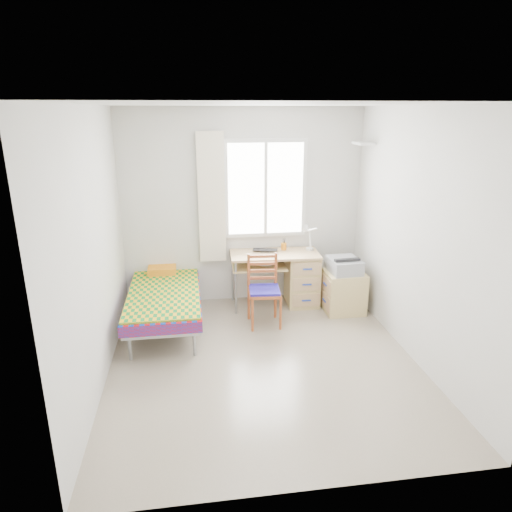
{
  "coord_description": "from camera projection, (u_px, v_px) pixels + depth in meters",
  "views": [
    {
      "loc": [
        -0.69,
        -4.22,
        2.56
      ],
      "look_at": [
        0.0,
        0.55,
        1.0
      ],
      "focal_mm": 32.0,
      "sensor_mm": 36.0,
      "label": 1
    }
  ],
  "objects": [
    {
      "name": "floor",
      "position": [
        263.0,
        361.0,
        4.85
      ],
      "size": [
        3.5,
        3.5,
        0.0
      ],
      "primitive_type": "plane",
      "color": "#BCAD93",
      "rests_on": "ground"
    },
    {
      "name": "ceiling",
      "position": [
        265.0,
        104.0,
        4.05
      ],
      "size": [
        3.5,
        3.5,
        0.0
      ],
      "primitive_type": "plane",
      "rotation": [
        3.14,
        0.0,
        0.0
      ],
      "color": "white",
      "rests_on": "wall_back"
    },
    {
      "name": "wall_back",
      "position": [
        243.0,
        208.0,
        6.1
      ],
      "size": [
        3.2,
        0.0,
        3.2
      ],
      "primitive_type": "plane",
      "rotation": [
        1.57,
        0.0,
        0.0
      ],
      "color": "silver",
      "rests_on": "ground"
    },
    {
      "name": "wall_left",
      "position": [
        94.0,
        251.0,
        4.23
      ],
      "size": [
        0.0,
        3.5,
        3.5
      ],
      "primitive_type": "plane",
      "rotation": [
        1.57,
        0.0,
        1.57
      ],
      "color": "silver",
      "rests_on": "ground"
    },
    {
      "name": "wall_right",
      "position": [
        418.0,
        238.0,
        4.67
      ],
      "size": [
        0.0,
        3.5,
        3.5
      ],
      "primitive_type": "plane",
      "rotation": [
        1.57,
        0.0,
        -1.57
      ],
      "color": "silver",
      "rests_on": "ground"
    },
    {
      "name": "window",
      "position": [
        266.0,
        189.0,
        6.04
      ],
      "size": [
        1.1,
        0.04,
        1.3
      ],
      "color": "white",
      "rests_on": "wall_back"
    },
    {
      "name": "curtain",
      "position": [
        212.0,
        199.0,
        5.93
      ],
      "size": [
        0.35,
        0.05,
        1.7
      ],
      "primitive_type": "cube",
      "color": "#F5EACA",
      "rests_on": "wall_back"
    },
    {
      "name": "floating_shelf",
      "position": [
        364.0,
        143.0,
        5.71
      ],
      "size": [
        0.2,
        0.32,
        0.03
      ],
      "primitive_type": "cube",
      "color": "white",
      "rests_on": "wall_right"
    },
    {
      "name": "bed",
      "position": [
        165.0,
        293.0,
        5.64
      ],
      "size": [
        0.88,
        1.85,
        0.8
      ],
      "rotation": [
        0.0,
        0.0,
        0.0
      ],
      "color": "#979B9F",
      "rests_on": "floor"
    },
    {
      "name": "desk",
      "position": [
        297.0,
        276.0,
        6.2
      ],
      "size": [
        1.2,
        0.59,
        0.73
      ],
      "rotation": [
        0.0,
        0.0,
        -0.04
      ],
      "color": "tan",
      "rests_on": "floor"
    },
    {
      "name": "chair",
      "position": [
        264.0,
        286.0,
        5.59
      ],
      "size": [
        0.41,
        0.41,
        0.88
      ],
      "rotation": [
        0.0,
        0.0,
        -0.08
      ],
      "color": "#9B581E",
      "rests_on": "floor"
    },
    {
      "name": "cabinet",
      "position": [
        344.0,
        292.0,
        5.98
      ],
      "size": [
        0.51,
        0.45,
        0.55
      ],
      "rotation": [
        0.0,
        0.0,
        0.0
      ],
      "color": "tan",
      "rests_on": "floor"
    },
    {
      "name": "printer",
      "position": [
        344.0,
        265.0,
        5.89
      ],
      "size": [
        0.4,
        0.46,
        0.19
      ],
      "rotation": [
        0.0,
        0.0,
        0.06
      ],
      "color": "#A9ACB1",
      "rests_on": "cabinet"
    },
    {
      "name": "laptop",
      "position": [
        265.0,
        251.0,
        6.09
      ],
      "size": [
        0.37,
        0.28,
        0.03
      ],
      "primitive_type": "imported",
      "rotation": [
        0.0,
        0.0,
        -0.22
      ],
      "color": "black",
      "rests_on": "desk"
    },
    {
      "name": "pen_cup",
      "position": [
        284.0,
        246.0,
        6.19
      ],
      "size": [
        0.09,
        0.09,
        0.09
      ],
      "primitive_type": "cylinder",
      "rotation": [
        0.0,
        0.0,
        -0.18
      ],
      "color": "#FEA91C",
      "rests_on": "desk"
    },
    {
      "name": "task_lamp",
      "position": [
        308.0,
        235.0,
        6.0
      ],
      "size": [
        0.22,
        0.32,
        0.4
      ],
      "rotation": [
        0.0,
        0.0,
        0.15
      ],
      "color": "white",
      "rests_on": "desk"
    },
    {
      "name": "book",
      "position": [
        259.0,
        263.0,
        6.1
      ],
      "size": [
        0.17,
        0.22,
        0.02
      ],
      "primitive_type": "imported",
      "rotation": [
        0.0,
        0.0,
        -0.06
      ],
      "color": "gray",
      "rests_on": "desk"
    }
  ]
}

